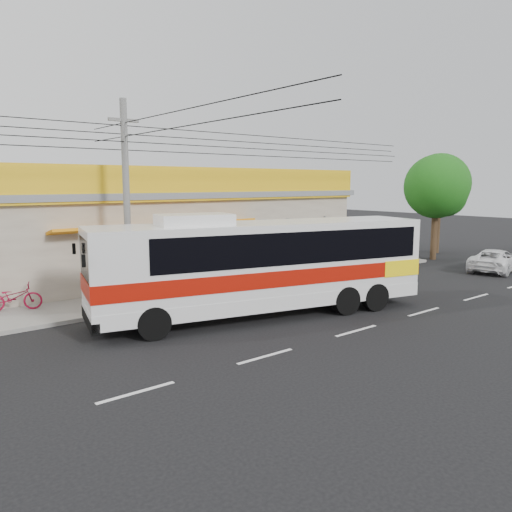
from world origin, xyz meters
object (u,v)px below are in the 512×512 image
at_px(white_car, 495,260).
at_px(motorbike_red, 14,297).
at_px(coach_bus, 268,261).
at_px(utility_pole, 124,136).
at_px(tree_near, 438,189).
at_px(tree_far, 441,186).

bearing_deg(white_car, motorbike_red, 61.20).
bearing_deg(coach_bus, motorbike_red, 154.45).
relative_size(white_car, utility_pole, 0.13).
height_order(motorbike_red, white_car, white_car).
bearing_deg(utility_pole, coach_bus, -52.01).
height_order(motorbike_red, utility_pole, utility_pole).
bearing_deg(coach_bus, tree_near, 26.02).
bearing_deg(coach_bus, tree_far, 28.51).
bearing_deg(motorbike_red, utility_pole, -94.06).
bearing_deg(utility_pole, white_car, -14.98).
height_order(coach_bus, tree_near, tree_near).
bearing_deg(coach_bus, white_car, 10.97).
bearing_deg(tree_near, utility_pole, 178.19).
bearing_deg(motorbike_red, tree_near, -76.82).
distance_m(utility_pole, tree_near, 21.10).
bearing_deg(tree_far, tree_near, -151.73).
xyz_separation_m(utility_pole, tree_near, (20.98, -0.66, -2.14)).
height_order(coach_bus, motorbike_red, coach_bus).
xyz_separation_m(motorbike_red, tree_far, (27.85, -0.72, 4.07)).
distance_m(white_car, tree_near, 6.20).
xyz_separation_m(white_car, utility_pole, (-19.64, 5.25, 6.09)).
bearing_deg(motorbike_red, coach_bus, -110.91).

